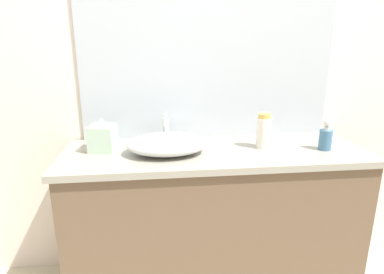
{
  "coord_description": "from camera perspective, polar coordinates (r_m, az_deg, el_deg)",
  "views": [
    {
      "loc": [
        -0.35,
        -1.18,
        1.39
      ],
      "look_at": [
        -0.17,
        0.4,
        0.92
      ],
      "focal_mm": 30.54,
      "sensor_mm": 36.0,
      "label": 1
    }
  ],
  "objects": [
    {
      "name": "faucet",
      "position": [
        1.79,
        -4.61,
        1.74
      ],
      "size": [
        0.03,
        0.12,
        0.17
      ],
      "color": "silver",
      "rests_on": "vanity_counter"
    },
    {
      "name": "bathroom_wall_rear",
      "position": [
        1.95,
        4.05,
        13.67
      ],
      "size": [
        6.0,
        0.06,
        2.6
      ],
      "primitive_type": "cube",
      "color": "silver",
      "rests_on": "ground"
    },
    {
      "name": "wall_mirror_panel",
      "position": [
        1.9,
        2.92,
        14.81
      ],
      "size": [
        1.45,
        0.01,
        0.99
      ],
      "primitive_type": "cube",
      "color": "#B2BCC6",
      "rests_on": "vanity_counter"
    },
    {
      "name": "lotion_bottle",
      "position": [
        1.77,
        12.39,
        0.99
      ],
      "size": [
        0.07,
        0.07,
        0.19
      ],
      "color": "white",
      "rests_on": "vanity_counter"
    },
    {
      "name": "soap_dispenser",
      "position": [
        1.84,
        22.3,
        -0.09
      ],
      "size": [
        0.07,
        0.07,
        0.16
      ],
      "color": "teal",
      "rests_on": "vanity_counter"
    },
    {
      "name": "tissue_box",
      "position": [
        1.74,
        -15.36,
        0.03
      ],
      "size": [
        0.14,
        0.14,
        0.18
      ],
      "color": "#B3D2B9",
      "rests_on": "vanity_counter"
    },
    {
      "name": "sink_basin",
      "position": [
        1.65,
        -4.37,
        -1.22
      ],
      "size": [
        0.41,
        0.28,
        0.1
      ],
      "primitive_type": "ellipsoid",
      "color": "silver",
      "rests_on": "vanity_counter"
    },
    {
      "name": "vanity_counter",
      "position": [
        1.9,
        3.89,
        -14.34
      ],
      "size": [
        1.59,
        0.54,
        0.84
      ],
      "color": "brown",
      "rests_on": "ground"
    }
  ]
}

